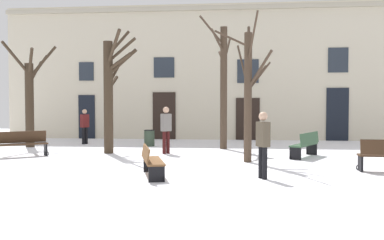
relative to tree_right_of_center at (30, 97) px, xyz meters
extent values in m
plane|color=white|center=(7.68, -5.50, -2.24)|extent=(36.15, 36.15, 0.00)
cube|color=beige|center=(7.68, 4.86, 1.42)|extent=(22.59, 0.40, 7.32)
cube|color=#B1A993|center=(7.68, 4.61, 4.83)|extent=(22.59, 0.30, 0.24)
cube|color=black|center=(0.95, 4.64, -1.02)|extent=(0.93, 0.08, 2.43)
cube|color=#262D38|center=(0.95, 4.64, 1.50)|extent=(0.83, 0.06, 1.02)
cube|color=black|center=(5.32, 4.64, -0.95)|extent=(1.26, 0.08, 2.57)
cube|color=#262D38|center=(5.32, 4.64, 1.68)|extent=(1.13, 0.06, 1.10)
cube|color=black|center=(9.86, 4.64, -1.11)|extent=(1.27, 0.08, 2.25)
cube|color=#262D38|center=(9.86, 4.64, 1.44)|extent=(1.14, 0.06, 1.26)
cube|color=black|center=(14.54, 4.64, -0.85)|extent=(1.14, 0.08, 2.78)
cube|color=#262D38|center=(14.54, 4.64, 1.99)|extent=(1.02, 0.06, 1.30)
cylinder|color=#382B1E|center=(-0.03, -0.01, -0.36)|extent=(0.38, 0.38, 3.76)
cylinder|color=#382B1E|center=(0.23, -0.37, 1.54)|extent=(0.69, 0.88, 1.20)
cylinder|color=#382B1E|center=(0.15, 0.52, 1.35)|extent=(0.50, 1.19, 1.32)
cylinder|color=#382B1E|center=(0.00, 0.55, 1.13)|extent=(0.16, 1.20, 1.19)
cylinder|color=#382B1E|center=(-0.38, -0.49, 1.71)|extent=(0.86, 1.12, 1.42)
cylinder|color=#382B1E|center=(0.55, 0.11, 1.57)|extent=(1.26, 0.38, 1.50)
cylinder|color=#423326|center=(8.69, 0.11, 0.38)|extent=(0.30, 0.30, 5.24)
cylinder|color=#423326|center=(8.21, -0.39, 2.75)|extent=(1.05, 1.10, 1.13)
cylinder|color=#423326|center=(8.45, -0.28, 2.34)|extent=(0.59, 0.88, 0.97)
cylinder|color=#423326|center=(8.81, 0.77, 2.04)|extent=(0.35, 1.41, 1.34)
cylinder|color=#423326|center=(8.57, 0.57, 1.77)|extent=(0.34, 1.01, 0.64)
cylinder|color=#423326|center=(9.60, -3.88, -0.08)|extent=(0.26, 0.26, 4.33)
cylinder|color=#423326|center=(9.73, -4.41, 1.84)|extent=(0.33, 1.12, 1.52)
cylinder|color=#423326|center=(9.91, -3.64, 0.66)|extent=(0.73, 0.59, 0.77)
cylinder|color=#423326|center=(9.99, -3.57, 0.65)|extent=(0.85, 0.71, 1.04)
cylinder|color=#423326|center=(9.97, -4.09, 0.83)|extent=(0.85, 0.54, 1.28)
cylinder|color=#423326|center=(9.62, -3.47, 1.75)|extent=(0.14, 0.90, 1.37)
cylinder|color=#423326|center=(9.43, -3.38, 1.01)|extent=(0.42, 1.07, 1.58)
cylinder|color=#423326|center=(9.03, -3.52, 1.96)|extent=(1.20, 0.80, 0.71)
cylinder|color=#382B1E|center=(4.22, -1.95, -0.04)|extent=(0.37, 0.37, 4.40)
cylinder|color=#382B1E|center=(4.60, -2.48, 1.84)|extent=(0.91, 1.19, 1.25)
cylinder|color=#382B1E|center=(4.38, -1.56, 0.96)|extent=(0.45, 0.90, 1.11)
cylinder|color=#382B1E|center=(4.23, -1.40, 0.55)|extent=(0.17, 1.18, 0.69)
cylinder|color=#382B1E|center=(4.74, -2.22, 1.33)|extent=(1.15, 0.67, 0.68)
cylinder|color=#382B1E|center=(4.80, -2.12, 1.78)|extent=(1.26, 0.46, 0.94)
cylinder|color=#382B1E|center=(4.73, -1.75, 1.37)|extent=(1.17, 0.57, 1.12)
cylinder|color=#382B1E|center=(4.64, -1.97, 2.07)|extent=(0.93, 0.14, 1.00)
cylinder|color=#2D3D2D|center=(5.26, 0.88, -1.88)|extent=(0.48, 0.48, 0.71)
torus|color=black|center=(5.26, 0.88, -1.51)|extent=(0.50, 0.50, 0.04)
cube|color=black|center=(12.81, -5.48, -2.00)|extent=(0.08, 0.42, 0.47)
torus|color=black|center=(12.81, -5.30, -2.16)|extent=(0.17, 0.04, 0.17)
cube|color=#3D2819|center=(1.36, -3.37, -1.77)|extent=(1.71, 1.42, 0.05)
cube|color=#3D2819|center=(1.25, -3.22, -1.52)|extent=(1.51, 1.15, 0.43)
cube|color=black|center=(2.04, -2.87, -2.01)|extent=(0.27, 0.34, 0.47)
torus|color=black|center=(2.14, -3.00, -2.16)|extent=(0.15, 0.13, 0.17)
cube|color=#2D4C33|center=(11.69, -2.40, -1.78)|extent=(1.29, 1.84, 0.05)
cube|color=#2D4C33|center=(11.87, -2.50, -1.53)|extent=(0.96, 1.66, 0.42)
cube|color=black|center=(12.11, -1.64, -2.01)|extent=(0.39, 0.25, 0.46)
torus|color=black|center=(11.95, -1.56, -2.16)|extent=(0.11, 0.16, 0.17)
cube|color=black|center=(11.28, -3.16, -2.01)|extent=(0.39, 0.25, 0.46)
torus|color=black|center=(11.12, -3.07, -2.16)|extent=(0.11, 0.16, 0.17)
cube|color=brown|center=(6.99, -6.96, -1.81)|extent=(0.93, 1.79, 0.05)
cube|color=brown|center=(6.79, -7.02, -1.59)|extent=(0.60, 1.69, 0.36)
cube|color=black|center=(7.22, -7.73, -2.03)|extent=(0.41, 0.18, 0.42)
torus|color=black|center=(7.39, -7.68, -2.16)|extent=(0.08, 0.17, 0.17)
cube|color=black|center=(6.76, -6.19, -2.03)|extent=(0.41, 0.18, 0.42)
torus|color=black|center=(6.93, -6.14, -2.16)|extent=(0.08, 0.17, 0.17)
cylinder|color=black|center=(9.94, -7.06, -1.82)|extent=(0.14, 0.14, 0.84)
cylinder|color=black|center=(9.86, -6.90, -1.82)|extent=(0.14, 0.14, 0.84)
cube|color=#4C4233|center=(9.90, -6.98, -1.07)|extent=(0.37, 0.44, 0.65)
sphere|color=tan|center=(9.90, -6.98, -0.60)|extent=(0.23, 0.23, 0.23)
cylinder|color=black|center=(1.92, 1.44, -1.83)|extent=(0.14, 0.14, 0.81)
cylinder|color=black|center=(2.01, 1.59, -1.83)|extent=(0.14, 0.14, 0.81)
cube|color=#591919|center=(1.97, 1.51, -1.12)|extent=(0.38, 0.44, 0.62)
sphere|color=tan|center=(1.97, 1.51, -0.66)|extent=(0.22, 0.22, 0.22)
cylinder|color=#350F0F|center=(6.44, -1.96, -1.80)|extent=(0.14, 0.14, 0.88)
cylinder|color=#350F0F|center=(6.57, -1.84, -1.80)|extent=(0.14, 0.14, 0.88)
cube|color=slate|center=(6.50, -1.90, -1.01)|extent=(0.42, 0.42, 0.68)
sphere|color=tan|center=(6.50, -1.90, -0.52)|extent=(0.24, 0.24, 0.24)
camera|label=1|loc=(9.16, -18.02, -0.25)|focal=39.22mm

